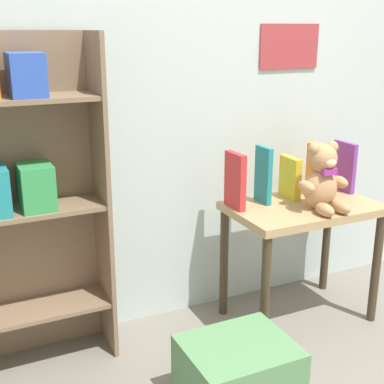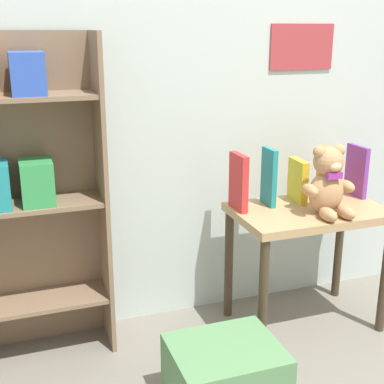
# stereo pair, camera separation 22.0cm
# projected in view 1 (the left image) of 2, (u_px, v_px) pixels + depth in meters

# --- Properties ---
(wall_back) EXTENTS (4.80, 0.07, 2.50)m
(wall_back) POSITION_uv_depth(u_px,v_px,m) (219.00, 47.00, 2.39)
(wall_back) COLOR silver
(wall_back) RESTS_ON ground_plane
(bookshelf_side) EXTENTS (0.69, 0.24, 1.32)m
(bookshelf_side) POSITION_uv_depth(u_px,v_px,m) (13.00, 190.00, 2.03)
(bookshelf_side) COLOR #7F664C
(bookshelf_side) RESTS_ON ground_plane
(display_table) EXTENTS (0.67, 0.42, 0.57)m
(display_table) POSITION_uv_depth(u_px,v_px,m) (302.00, 223.00, 2.44)
(display_table) COLOR tan
(display_table) RESTS_ON ground_plane
(teddy_bear) EXTENTS (0.23, 0.21, 0.30)m
(teddy_bear) POSITION_uv_depth(u_px,v_px,m) (323.00, 179.00, 2.31)
(teddy_bear) COLOR tan
(teddy_bear) RESTS_ON display_table
(book_standing_red) EXTENTS (0.03, 0.14, 0.25)m
(book_standing_red) POSITION_uv_depth(u_px,v_px,m) (235.00, 181.00, 2.33)
(book_standing_red) COLOR red
(book_standing_red) RESTS_ON display_table
(book_standing_teal) EXTENTS (0.02, 0.11, 0.26)m
(book_standing_teal) POSITION_uv_depth(u_px,v_px,m) (263.00, 175.00, 2.40)
(book_standing_teal) COLOR teal
(book_standing_teal) RESTS_ON display_table
(book_standing_yellow) EXTENTS (0.04, 0.14, 0.20)m
(book_standing_yellow) POSITION_uv_depth(u_px,v_px,m) (290.00, 178.00, 2.48)
(book_standing_yellow) COLOR gold
(book_standing_yellow) RESTS_ON display_table
(book_standing_orange) EXTENTS (0.05, 0.15, 0.24)m
(book_standing_orange) POSITION_uv_depth(u_px,v_px,m) (318.00, 170.00, 2.52)
(book_standing_orange) COLOR orange
(book_standing_orange) RESTS_ON display_table
(book_standing_purple) EXTENTS (0.03, 0.15, 0.24)m
(book_standing_purple) POSITION_uv_depth(u_px,v_px,m) (344.00, 167.00, 2.58)
(book_standing_purple) COLOR purple
(book_standing_purple) RESTS_ON display_table
(storage_bin) EXTENTS (0.39, 0.33, 0.25)m
(storage_bin) POSITION_uv_depth(u_px,v_px,m) (238.00, 375.00, 1.94)
(storage_bin) COLOR #568956
(storage_bin) RESTS_ON ground_plane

